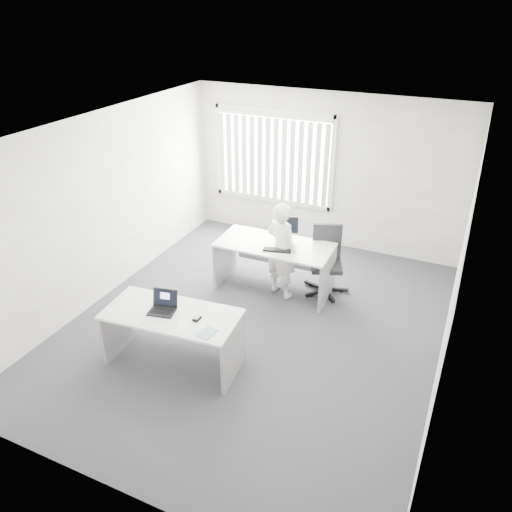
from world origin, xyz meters
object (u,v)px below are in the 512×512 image
at_px(desk_far, 274,257).
at_px(laptop, 161,304).
at_px(person, 282,250).
at_px(desk_near, 173,327).
at_px(office_chair, 326,272).
at_px(monitor, 286,227).

distance_m(desk_far, laptop, 2.31).
bearing_deg(person, desk_near, 94.63).
bearing_deg(person, office_chair, -126.61).
height_order(person, monitor, person).
bearing_deg(laptop, office_chair, 50.63).
distance_m(desk_near, office_chair, 2.79).
relative_size(desk_near, laptop, 5.45).
bearing_deg(office_chair, desk_far, -178.18).
height_order(desk_far, monitor, monitor).
height_order(desk_near, laptop, laptop).
height_order(desk_far, person, person).
distance_m(desk_near, laptop, 0.36).
bearing_deg(monitor, laptop, -122.87).
relative_size(desk_far, laptop, 5.65).
bearing_deg(desk_far, office_chair, 21.77).
relative_size(desk_near, office_chair, 1.60).
height_order(desk_near, monitor, monitor).
bearing_deg(person, monitor, -58.28).
distance_m(office_chair, laptop, 2.92).
distance_m(office_chair, monitor, 0.94).
height_order(office_chair, laptop, office_chair).
bearing_deg(office_chair, desk_near, -137.05).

